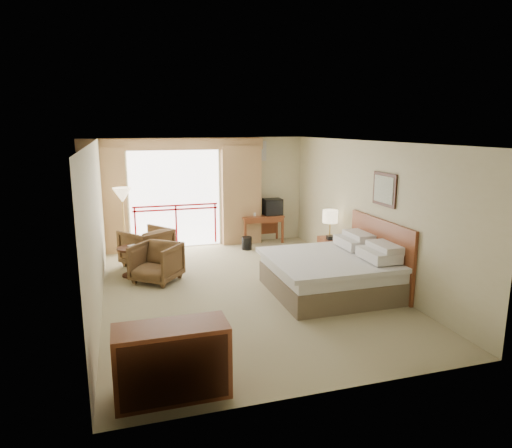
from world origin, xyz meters
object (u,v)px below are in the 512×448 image
object	(u,v)px
desk	(261,221)
floor_lamp	(122,198)
nightstand	(330,251)
table_lamp	(330,217)
tv	(273,207)
dresser	(172,361)
armchair_near	(157,281)
wastebasket	(247,243)
side_table	(131,257)
armchair_far	(148,265)
bed	(332,272)

from	to	relation	value
desk	floor_lamp	distance (m)	3.58
nightstand	table_lamp	size ratio (longest dim) A/B	1.04
desk	tv	world-z (taller)	tv
table_lamp	dresser	distance (m)	5.65
tv	armchair_near	xyz separation A→B (m)	(-3.18, -2.34, -0.92)
nightstand	wastebasket	xyz separation A→B (m)	(-1.40, 1.74, -0.15)
tv	side_table	bearing A→B (deg)	-167.21
nightstand	armchair_near	bearing A→B (deg)	-177.02
wastebasket	side_table	xyz separation A→B (m)	(-2.77, -1.29, 0.25)
tv	dresser	size ratio (longest dim) A/B	0.37
floor_lamp	tv	bearing A→B (deg)	8.23
table_lamp	armchair_near	xyz separation A→B (m)	(-3.71, -0.07, -1.06)
armchair_far	desk	bearing A→B (deg)	167.88
tv	armchair_near	bearing A→B (deg)	-158.11
tv	armchair_far	bearing A→B (deg)	-173.88
bed	nightstand	size ratio (longest dim) A/B	3.52
table_lamp	wastebasket	size ratio (longest dim) A/B	1.86
nightstand	armchair_far	world-z (taller)	nightstand
table_lamp	armchair_far	xyz separation A→B (m)	(-3.82, 1.04, -1.06)
table_lamp	side_table	xyz separation A→B (m)	(-4.17, 0.40, -0.65)
desk	tv	xyz separation A→B (m)	(0.30, -0.05, 0.37)
desk	armchair_far	xyz separation A→B (m)	(-2.99, -1.29, -0.55)
nightstand	desk	size ratio (longest dim) A/B	0.56
armchair_far	floor_lamp	world-z (taller)	floor_lamp
armchair_near	floor_lamp	distance (m)	2.35
tv	dresser	world-z (taller)	tv
side_table	dresser	distance (m)	4.48
table_lamp	desk	bearing A→B (deg)	109.68
tv	side_table	distance (m)	4.12
side_table	floor_lamp	distance (m)	1.67
table_lamp	tv	xyz separation A→B (m)	(-0.53, 2.28, -0.14)
side_table	table_lamp	bearing A→B (deg)	-5.49
armchair_far	armchair_near	distance (m)	1.11
nightstand	table_lamp	world-z (taller)	table_lamp
armchair_far	floor_lamp	xyz separation A→B (m)	(-0.44, 0.70, 1.40)
nightstand	side_table	distance (m)	4.19
nightstand	dresser	xyz separation A→B (m)	(-3.87, -4.02, 0.12)
floor_lamp	armchair_near	bearing A→B (deg)	-73.00
wastebasket	armchair_far	size ratio (longest dim) A/B	0.34
table_lamp	dresser	size ratio (longest dim) A/B	0.46
side_table	armchair_near	bearing A→B (deg)	-45.48
side_table	dresser	bearing A→B (deg)	-86.15
nightstand	wastebasket	distance (m)	2.24
bed	armchair_near	world-z (taller)	bed
desk	dresser	xyz separation A→B (m)	(-3.03, -6.40, -0.13)
desk	armchair_near	xyz separation A→B (m)	(-2.88, -2.40, -0.55)
armchair_far	dresser	bearing A→B (deg)	54.03
tv	armchair_far	distance (m)	3.63
wastebasket	floor_lamp	bearing A→B (deg)	179.07
table_lamp	wastebasket	world-z (taller)	table_lamp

